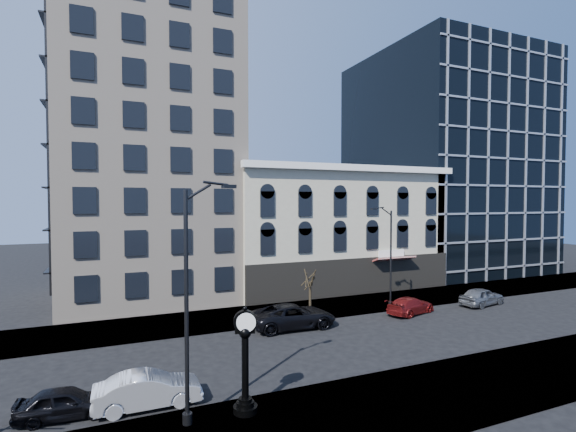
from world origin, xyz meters
name	(u,v)px	position (x,y,z in m)	size (l,w,h in m)	color
ground	(283,351)	(0.00, 0.00, 0.00)	(160.00, 160.00, 0.00)	black
sidewalk_far	(244,316)	(0.00, 8.00, 0.06)	(160.00, 6.00, 0.12)	gray
sidewalk_near	(355,412)	(0.00, -8.00, 0.06)	(160.00, 6.00, 0.12)	gray
cream_tower	(148,93)	(-6.11, 18.88, 19.32)	(15.90, 15.40, 42.50)	#C3B29D
victorian_row	(331,230)	(12.00, 15.89, 6.00)	(22.60, 11.19, 12.50)	#BFB89D
glass_office	(443,165)	(32.00, 20.91, 14.00)	(20.00, 20.15, 28.00)	black
street_clock	(245,364)	(-4.33, -6.30, 2.16)	(1.02, 1.02, 4.52)	black
street_lamp_near	(203,237)	(-6.03, -6.13, 7.60)	(2.54, 0.81, 9.91)	black
street_lamp_far	(385,230)	(11.69, 5.93, 6.62)	(2.23, 0.49, 8.61)	black
bare_tree_far	(310,275)	(5.21, 6.99, 3.09)	(2.30, 2.30, 3.94)	#2E2617
car_near_a	(65,403)	(-11.33, -3.57, 0.64)	(1.51, 3.74, 1.28)	black
car_near_b	(148,390)	(-8.04, -3.94, 0.75)	(1.59, 4.57, 1.51)	silver
car_far_a	(293,316)	(2.43, 4.03, 0.85)	(2.83, 6.13, 1.70)	black
car_far_b	(410,305)	(12.59, 3.76, 0.67)	(1.88, 4.62, 1.34)	maroon
car_far_c	(481,296)	(20.07, 3.55, 0.77)	(1.83, 4.54, 1.55)	#595B60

